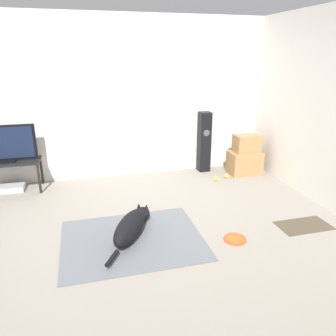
{
  "coord_description": "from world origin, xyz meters",
  "views": [
    {
      "loc": [
        -0.48,
        -3.22,
        1.95
      ],
      "look_at": [
        0.63,
        0.94,
        0.45
      ],
      "focal_mm": 35.0,
      "sensor_mm": 36.0,
      "label": 1
    }
  ],
  "objects_px": {
    "dog": "(131,226)",
    "cardboard_box_upper": "(247,144)",
    "tennis_ball_near_speaker": "(216,179)",
    "tv_stand": "(5,166)",
    "tennis_ball_by_boxes": "(226,176)",
    "game_console": "(12,188)",
    "tv": "(1,144)",
    "cardboard_box_lower": "(245,163)",
    "frisbee": "(235,239)",
    "floor_speaker": "(204,142)"
  },
  "relations": [
    {
      "from": "dog",
      "to": "cardboard_box_upper",
      "type": "relative_size",
      "value": 2.38
    },
    {
      "from": "cardboard_box_upper",
      "to": "tennis_ball_near_speaker",
      "type": "relative_size",
      "value": 6.28
    },
    {
      "from": "cardboard_box_upper",
      "to": "tennis_ball_near_speaker",
      "type": "bearing_deg",
      "value": -160.01
    },
    {
      "from": "tv_stand",
      "to": "tennis_ball_by_boxes",
      "type": "distance_m",
      "value": 3.44
    },
    {
      "from": "game_console",
      "to": "tv",
      "type": "bearing_deg",
      "value": -166.87
    },
    {
      "from": "cardboard_box_upper",
      "to": "dog",
      "type": "bearing_deg",
      "value": -144.21
    },
    {
      "from": "dog",
      "to": "cardboard_box_lower",
      "type": "relative_size",
      "value": 1.84
    },
    {
      "from": "cardboard_box_upper",
      "to": "cardboard_box_lower",
      "type": "bearing_deg",
      "value": -145.57
    },
    {
      "from": "dog",
      "to": "tv",
      "type": "distance_m",
      "value": 2.46
    },
    {
      "from": "tv_stand",
      "to": "tv",
      "type": "relative_size",
      "value": 1.05
    },
    {
      "from": "tv",
      "to": "dog",
      "type": "bearing_deg",
      "value": -48.43
    },
    {
      "from": "tv",
      "to": "frisbee",
      "type": "bearing_deg",
      "value": -38.6
    },
    {
      "from": "floor_speaker",
      "to": "tv_stand",
      "type": "relative_size",
      "value": 1.03
    },
    {
      "from": "floor_speaker",
      "to": "tennis_ball_near_speaker",
      "type": "xyz_separation_m",
      "value": [
        0.02,
        -0.54,
        -0.48
      ]
    },
    {
      "from": "cardboard_box_lower",
      "to": "tennis_ball_near_speaker",
      "type": "distance_m",
      "value": 0.67
    },
    {
      "from": "tv_stand",
      "to": "cardboard_box_lower",
      "type": "bearing_deg",
      "value": -2.88
    },
    {
      "from": "floor_speaker",
      "to": "tennis_ball_by_boxes",
      "type": "relative_size",
      "value": 15.69
    },
    {
      "from": "cardboard_box_lower",
      "to": "floor_speaker",
      "type": "bearing_deg",
      "value": 152.69
    },
    {
      "from": "cardboard_box_lower",
      "to": "frisbee",
      "type": "bearing_deg",
      "value": -119.75
    },
    {
      "from": "cardboard_box_upper",
      "to": "tennis_ball_by_boxes",
      "type": "xyz_separation_m",
      "value": [
        -0.41,
        -0.15,
        -0.49
      ]
    },
    {
      "from": "cardboard_box_upper",
      "to": "tv",
      "type": "bearing_deg",
      "value": 177.26
    },
    {
      "from": "tennis_ball_by_boxes",
      "to": "frisbee",
      "type": "bearing_deg",
      "value": -111.77
    },
    {
      "from": "floor_speaker",
      "to": "dog",
      "type": "bearing_deg",
      "value": -129.49
    },
    {
      "from": "cardboard_box_lower",
      "to": "tv_stand",
      "type": "bearing_deg",
      "value": 177.12
    },
    {
      "from": "game_console",
      "to": "dog",
      "type": "bearing_deg",
      "value": -49.49
    },
    {
      "from": "frisbee",
      "to": "cardboard_box_upper",
      "type": "distance_m",
      "value": 2.32
    },
    {
      "from": "floor_speaker",
      "to": "game_console",
      "type": "distance_m",
      "value": 3.16
    },
    {
      "from": "tv_stand",
      "to": "tennis_ball_by_boxes",
      "type": "xyz_separation_m",
      "value": [
        3.4,
        -0.33,
        -0.37
      ]
    },
    {
      "from": "game_console",
      "to": "tennis_ball_by_boxes",
      "type": "bearing_deg",
      "value": -5.9
    },
    {
      "from": "game_console",
      "to": "frisbee",
      "type": "bearing_deg",
      "value": -39.26
    },
    {
      "from": "tennis_ball_by_boxes",
      "to": "tennis_ball_near_speaker",
      "type": "xyz_separation_m",
      "value": [
        -0.22,
        -0.08,
        0.0
      ]
    },
    {
      "from": "frisbee",
      "to": "game_console",
      "type": "relative_size",
      "value": 0.71
    },
    {
      "from": "cardboard_box_upper",
      "to": "tv",
      "type": "xyz_separation_m",
      "value": [
        -3.81,
        0.18,
        0.2
      ]
    },
    {
      "from": "dog",
      "to": "tv_stand",
      "type": "bearing_deg",
      "value": 131.62
    },
    {
      "from": "frisbee",
      "to": "tennis_ball_by_boxes",
      "type": "relative_size",
      "value": 3.77
    },
    {
      "from": "cardboard_box_upper",
      "to": "floor_speaker",
      "type": "bearing_deg",
      "value": 154.12
    },
    {
      "from": "dog",
      "to": "tv",
      "type": "bearing_deg",
      "value": 131.57
    },
    {
      "from": "floor_speaker",
      "to": "game_console",
      "type": "xyz_separation_m",
      "value": [
        -3.12,
        -0.12,
        -0.48
      ]
    },
    {
      "from": "frisbee",
      "to": "game_console",
      "type": "height_order",
      "value": "game_console"
    },
    {
      "from": "tennis_ball_near_speaker",
      "to": "tv_stand",
      "type": "bearing_deg",
      "value": 172.69
    },
    {
      "from": "cardboard_box_upper",
      "to": "frisbee",
      "type": "bearing_deg",
      "value": -119.98
    },
    {
      "from": "frisbee",
      "to": "cardboard_box_lower",
      "type": "bearing_deg",
      "value": 60.25
    },
    {
      "from": "tv",
      "to": "tv_stand",
      "type": "bearing_deg",
      "value": -90.0
    },
    {
      "from": "tv_stand",
      "to": "cardboard_box_upper",
      "type": "bearing_deg",
      "value": -2.7
    },
    {
      "from": "cardboard_box_upper",
      "to": "tennis_ball_by_boxes",
      "type": "relative_size",
      "value": 6.28
    },
    {
      "from": "dog",
      "to": "tv_stand",
      "type": "height_order",
      "value": "tv_stand"
    },
    {
      "from": "cardboard_box_upper",
      "to": "tv",
      "type": "height_order",
      "value": "tv"
    },
    {
      "from": "frisbee",
      "to": "cardboard_box_upper",
      "type": "bearing_deg",
      "value": 60.02
    },
    {
      "from": "tv",
      "to": "game_console",
      "type": "bearing_deg",
      "value": 13.13
    },
    {
      "from": "frisbee",
      "to": "tennis_ball_near_speaker",
      "type": "xyz_separation_m",
      "value": [
        0.5,
        1.73,
        0.02
      ]
    }
  ]
}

